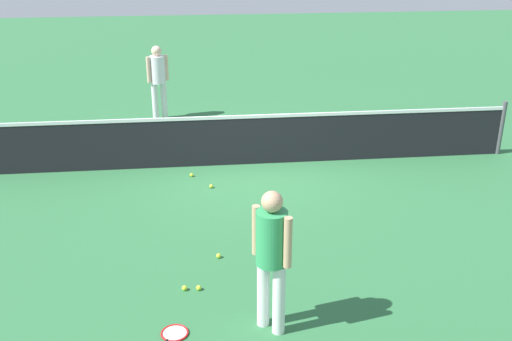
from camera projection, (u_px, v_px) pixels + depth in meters
ground_plane at (247, 164)px, 11.43m from camera, size 40.00×40.00×0.00m
court_net at (247, 139)px, 11.24m from camera, size 10.09×0.09×1.07m
player_near_side at (271, 250)px, 6.43m from camera, size 0.48×0.48×1.70m
player_far_side at (158, 76)px, 13.69m from camera, size 0.51×0.45×1.70m
tennis_racket_near_player at (173, 334)px, 6.69m from camera, size 0.45×0.59×0.03m
tennis_racket_far_player at (162, 130)px, 13.28m from camera, size 0.36×0.60×0.03m
tennis_ball_near_player at (219, 256)px, 8.22m from camera, size 0.07×0.07×0.07m
tennis_ball_by_net at (199, 288)px, 7.50m from camera, size 0.07×0.07×0.07m
tennis_ball_midcourt at (211, 186)px, 10.39m from camera, size 0.07×0.07×0.07m
tennis_ball_baseline at (185, 288)px, 7.50m from camera, size 0.07×0.07×0.07m
tennis_ball_stray_left at (192, 175)px, 10.85m from camera, size 0.07×0.07×0.07m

